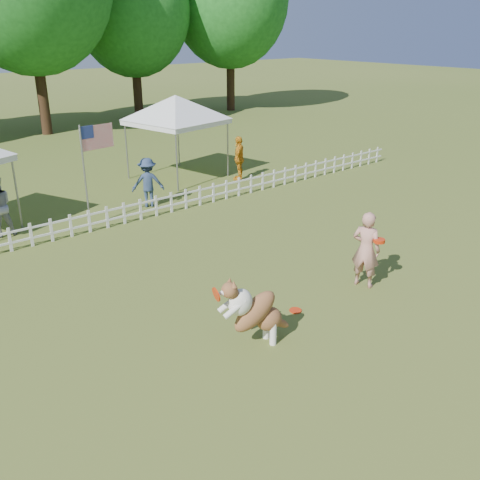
% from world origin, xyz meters
% --- Properties ---
extents(ground, '(120.00, 120.00, 0.00)m').
position_xyz_m(ground, '(0.00, 0.00, 0.00)').
color(ground, '#3C531A').
rests_on(ground, ground).
extents(picket_fence, '(22.00, 0.08, 0.60)m').
position_xyz_m(picket_fence, '(0.00, 7.00, 0.30)').
color(picket_fence, white).
rests_on(picket_fence, ground).
extents(handler, '(0.55, 0.68, 1.60)m').
position_xyz_m(handler, '(1.78, 0.56, 0.80)').
color(handler, tan).
rests_on(handler, ground).
extents(dog, '(1.31, 0.67, 1.30)m').
position_xyz_m(dog, '(-1.40, 0.29, 0.65)').
color(dog, brown).
rests_on(dog, ground).
extents(frisbee_on_turf, '(0.24, 0.24, 0.02)m').
position_xyz_m(frisbee_on_turf, '(-0.06, 0.68, 0.01)').
color(frisbee_on_turf, red).
rests_on(frisbee_on_turf, ground).
extents(canopy_tent_right, '(3.14, 3.14, 2.77)m').
position_xyz_m(canopy_tent_right, '(3.53, 10.08, 1.39)').
color(canopy_tent_right, silver).
rests_on(canopy_tent_right, ground).
extents(flag_pole, '(1.04, 0.25, 2.68)m').
position_xyz_m(flag_pole, '(-1.02, 7.50, 1.34)').
color(flag_pole, gray).
rests_on(flag_pole, ground).
extents(spectator_b, '(1.08, 0.89, 1.45)m').
position_xyz_m(spectator_b, '(1.04, 7.91, 0.73)').
color(spectator_b, navy).
rests_on(spectator_b, ground).
extents(spectator_c, '(0.93, 0.83, 1.51)m').
position_xyz_m(spectator_c, '(4.99, 8.50, 0.76)').
color(spectator_c, orange).
rests_on(spectator_c, ground).
extents(tree_right, '(6.20, 6.20, 10.40)m').
position_xyz_m(tree_right, '(9.00, 22.50, 5.20)').
color(tree_right, '#19581A').
rests_on(tree_right, ground).
extents(tree_far_right, '(7.00, 7.00, 11.40)m').
position_xyz_m(tree_far_right, '(15.00, 21.50, 5.70)').
color(tree_far_right, '#19581A').
rests_on(tree_far_right, ground).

